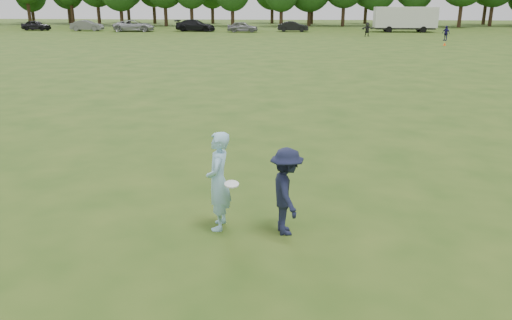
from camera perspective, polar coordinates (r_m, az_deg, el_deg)
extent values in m
plane|color=#294914|center=(9.82, 1.22, -7.85)|extent=(200.00, 200.00, 0.00)
imported|color=#99CFED|center=(9.53, -4.32, -2.42)|extent=(0.46, 0.70, 1.93)
imported|color=#171B32|center=(9.35, 3.50, -3.62)|extent=(0.85, 1.20, 1.68)
imported|color=navy|center=(58.03, 20.87, 13.40)|extent=(0.86, 0.93, 1.53)
imported|color=#272727|center=(61.84, 12.60, 14.37)|extent=(1.58, 0.82, 1.63)
imported|color=black|center=(78.29, -23.84, 13.90)|extent=(4.19, 2.15, 1.37)
imported|color=slate|center=(74.51, -18.76, 14.34)|extent=(4.39, 1.71, 1.42)
imported|color=#A5A5AA|center=(71.41, -13.77, 14.68)|extent=(5.68, 3.09, 1.51)
imported|color=black|center=(70.33, -6.94, 15.02)|extent=(5.53, 2.67, 1.55)
imported|color=gray|center=(68.07, -1.53, 14.97)|extent=(4.06, 1.71, 1.37)
imported|color=black|center=(69.31, 4.27, 14.97)|extent=(4.15, 1.57, 1.35)
cone|color=#FF4E0D|center=(51.75, 20.75, 12.30)|extent=(0.28, 0.28, 0.30)
cylinder|color=white|center=(9.17, -2.80, -2.77)|extent=(0.31, 0.31, 0.09)
cube|color=white|center=(71.15, 16.68, 15.36)|extent=(8.00, 2.50, 2.60)
cube|color=black|center=(71.22, 16.58, 14.24)|extent=(7.60, 2.30, 0.25)
cylinder|color=black|center=(69.57, 14.96, 14.22)|extent=(0.80, 0.25, 0.80)
cylinder|color=black|center=(72.03, 14.60, 14.36)|extent=(0.80, 0.25, 0.80)
cylinder|color=black|center=(70.49, 18.58, 13.95)|extent=(0.80, 0.25, 0.80)
cylinder|color=black|center=(72.92, 18.11, 14.10)|extent=(0.80, 0.25, 0.80)
cube|color=#333333|center=(70.44, 12.97, 14.53)|extent=(1.20, 0.15, 0.12)
cylinder|color=#332114|center=(96.20, -24.52, 15.18)|extent=(0.56, 0.56, 4.26)
cylinder|color=#332114|center=(94.63, -20.25, 15.54)|extent=(0.56, 0.56, 3.91)
cylinder|color=#332114|center=(90.98, -17.54, 15.72)|extent=(0.56, 0.56, 3.83)
cylinder|color=#332114|center=(86.53, -15.11, 15.65)|extent=(0.56, 0.56, 3.25)
cylinder|color=#332114|center=(84.89, -10.28, 16.09)|extent=(0.56, 0.56, 3.71)
cylinder|color=#332114|center=(83.57, -7.35, 16.11)|extent=(0.56, 0.56, 3.46)
cylinder|color=#332114|center=(82.40, -2.69, 16.10)|extent=(0.56, 0.56, 3.14)
cylinder|color=#332114|center=(81.59, 2.89, 16.03)|extent=(0.56, 0.56, 3.01)
cylinder|color=#332114|center=(83.97, 6.08, 16.08)|extent=(0.56, 0.56, 3.23)
cylinder|color=#332114|center=(84.19, 9.93, 16.11)|extent=(0.56, 0.56, 3.77)
cylinder|color=#332114|center=(85.41, 13.44, 15.78)|extent=(0.56, 0.56, 3.33)
cylinder|color=#332114|center=(86.81, 17.61, 15.44)|extent=(0.56, 0.56, 3.22)
cylinder|color=#332114|center=(85.58, 22.30, 15.24)|extent=(0.56, 0.56, 4.15)
cylinder|color=#332114|center=(90.80, 25.28, 14.90)|extent=(0.56, 0.56, 3.95)
cylinder|color=#332114|center=(103.03, -24.12, 14.88)|extent=(0.56, 0.56, 2.73)
cylinder|color=#332114|center=(98.30, -20.55, 15.37)|extent=(0.56, 0.56, 3.25)
cylinder|color=#332114|center=(97.57, -14.36, 16.02)|extent=(0.56, 0.56, 3.62)
cylinder|color=#332114|center=(93.56, -11.54, 16.14)|extent=(0.56, 0.56, 3.61)
cylinder|color=#332114|center=(91.92, -4.98, 16.29)|extent=(0.56, 0.56, 3.29)
cylinder|color=#332114|center=(92.34, 1.85, 16.35)|extent=(0.56, 0.56, 3.28)
cylinder|color=#332114|center=(90.76, 6.37, 16.18)|extent=(0.56, 0.56, 3.11)
cylinder|color=#332114|center=(92.95, 12.40, 16.04)|extent=(0.56, 0.56, 3.50)
cylinder|color=#332114|center=(94.89, 17.19, 15.80)|extent=(0.56, 0.56, 3.80)
cylinder|color=#332114|center=(96.52, 24.65, 15.04)|extent=(0.56, 0.56, 3.84)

